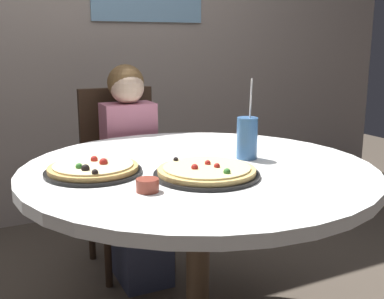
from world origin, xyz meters
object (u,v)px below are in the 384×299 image
(diner_child, at_px, (134,185))
(sauce_bowl, at_px, (147,185))
(pizza_cheese, at_px, (93,169))
(dining_table, at_px, (198,189))
(pizza_veggie, at_px, (207,172))
(soda_cup, at_px, (247,138))
(chair_wooden, at_px, (123,167))

(diner_child, relative_size, sauce_bowl, 15.46)
(diner_child, distance_m, pizza_cheese, 0.78)
(dining_table, distance_m, pizza_veggie, 0.18)
(diner_child, relative_size, pizza_cheese, 3.25)
(pizza_cheese, bearing_deg, soda_cup, -5.10)
(diner_child, bearing_deg, dining_table, -89.85)
(sauce_bowl, bearing_deg, pizza_veggie, 15.43)
(chair_wooden, height_order, pizza_veggie, chair_wooden)
(chair_wooden, xyz_separation_m, diner_child, (-0.00, -0.18, -0.05))
(dining_table, bearing_deg, pizza_cheese, 169.99)
(diner_child, height_order, soda_cup, diner_child)
(diner_child, height_order, pizza_cheese, diner_child)
(dining_table, relative_size, sauce_bowl, 18.33)
(pizza_cheese, height_order, soda_cup, soda_cup)
(diner_child, bearing_deg, sauce_bowl, -106.96)
(diner_child, xyz_separation_m, soda_cup, (0.22, -0.68, 0.35))
(pizza_veggie, bearing_deg, sauce_bowl, -164.57)
(dining_table, height_order, soda_cup, soda_cup)
(chair_wooden, bearing_deg, sauce_bowl, -104.43)
(chair_wooden, relative_size, diner_child, 0.88)
(dining_table, relative_size, diner_child, 1.19)
(soda_cup, xyz_separation_m, sauce_bowl, (-0.49, -0.22, -0.06))
(pizza_veggie, distance_m, pizza_cheese, 0.39)
(diner_child, height_order, sauce_bowl, diner_child)
(pizza_veggie, xyz_separation_m, sauce_bowl, (-0.24, -0.07, 0.00))
(sauce_bowl, bearing_deg, soda_cup, 23.59)
(chair_wooden, bearing_deg, dining_table, -90.14)
(sauce_bowl, bearing_deg, dining_table, 36.27)
(pizza_veggie, bearing_deg, soda_cup, 30.35)
(chair_wooden, distance_m, soda_cup, 0.94)
(sauce_bowl, bearing_deg, pizza_cheese, 109.24)
(chair_wooden, bearing_deg, soda_cup, -76.06)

